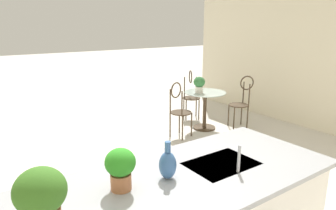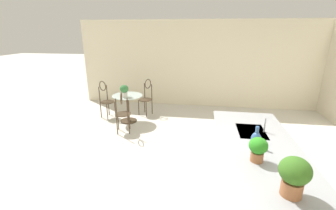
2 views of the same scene
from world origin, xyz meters
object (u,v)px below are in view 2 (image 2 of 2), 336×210
(bistro_table, at_px, (128,106))
(chair_by_island, at_px, (106,98))
(chair_toward_desk, at_px, (122,110))
(potted_plant_on_table, at_px, (124,90))
(potted_plant_counter_far, at_px, (294,174))
(vase_on_counter, at_px, (256,139))
(chair_near_window, at_px, (146,95))
(potted_plant_counter_near, at_px, (258,148))

(bistro_table, xyz_separation_m, chair_by_island, (-0.24, -0.72, 0.13))
(chair_toward_desk, relative_size, potted_plant_on_table, 3.37)
(potted_plant_counter_far, bearing_deg, vase_on_counter, -171.66)
(bistro_table, relative_size, chair_toward_desk, 0.77)
(chair_toward_desk, height_order, potted_plant_counter_far, potted_plant_counter_far)
(vase_on_counter, bearing_deg, chair_toward_desk, -128.49)
(chair_near_window, distance_m, potted_plant_counter_near, 4.40)
(bistro_table, height_order, potted_plant_counter_near, potted_plant_counter_near)
(chair_by_island, relative_size, potted_plant_on_table, 3.37)
(bistro_table, bearing_deg, potted_plant_on_table, -9.55)
(chair_near_window, bearing_deg, potted_plant_counter_far, 29.70)
(chair_toward_desk, relative_size, vase_on_counter, 3.62)
(potted_plant_counter_near, relative_size, vase_on_counter, 1.03)
(potted_plant_counter_far, height_order, vase_on_counter, potted_plant_counter_far)
(chair_toward_desk, xyz_separation_m, vase_on_counter, (2.03, 2.56, 0.46))
(bistro_table, distance_m, chair_by_island, 0.77)
(chair_by_island, height_order, vase_on_counter, vase_on_counter)
(bistro_table, bearing_deg, potted_plant_counter_far, 37.52)
(chair_by_island, distance_m, vase_on_counter, 4.54)
(bistro_table, height_order, chair_near_window, chair_near_window)
(bistro_table, relative_size, potted_plant_counter_near, 2.70)
(potted_plant_on_table, bearing_deg, chair_near_window, 154.55)
(chair_near_window, distance_m, chair_toward_desk, 1.38)
(potted_plant_counter_far, bearing_deg, bistro_table, -142.48)
(chair_near_window, height_order, chair_toward_desk, same)
(bistro_table, bearing_deg, chair_toward_desk, 8.84)
(chair_near_window, relative_size, chair_toward_desk, 1.00)
(chair_near_window, xyz_separation_m, vase_on_counter, (3.39, 2.32, 0.46))
(bistro_table, bearing_deg, potted_plant_counter_near, 40.16)
(bistro_table, xyz_separation_m, potted_plant_on_table, (0.14, -0.02, 0.47))
(bistro_table, relative_size, chair_by_island, 0.77)
(potted_plant_on_table, relative_size, potted_plant_counter_far, 0.80)
(potted_plant_counter_far, relative_size, potted_plant_counter_near, 1.30)
(potted_plant_counter_far, distance_m, potted_plant_counter_near, 0.58)
(potted_plant_on_table, bearing_deg, chair_toward_desk, 13.13)
(potted_plant_counter_near, distance_m, vase_on_counter, 0.36)
(potted_plant_counter_near, height_order, vase_on_counter, potted_plant_counter_near)
(chair_toward_desk, xyz_separation_m, potted_plant_counter_near, (2.38, 2.50, 0.52))
(chair_near_window, bearing_deg, bistro_table, -28.44)
(potted_plant_counter_far, bearing_deg, chair_toward_desk, -137.49)
(potted_plant_counter_far, distance_m, vase_on_counter, 0.92)
(chair_by_island, bearing_deg, potted_plant_on_table, 61.82)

